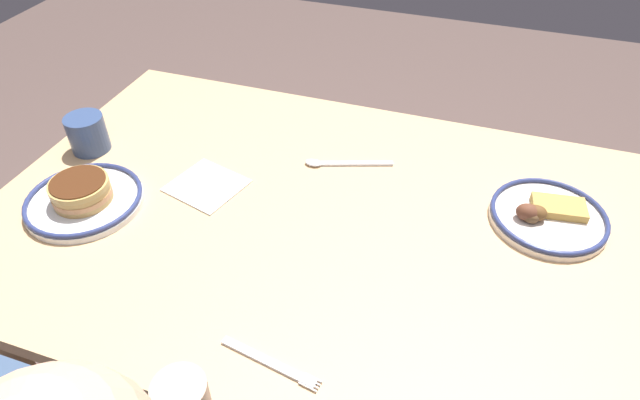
{
  "coord_description": "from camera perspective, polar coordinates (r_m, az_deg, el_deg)",
  "views": [
    {
      "loc": [
        -0.25,
        0.8,
        1.51
      ],
      "look_at": [
        0.03,
        -0.02,
        0.77
      ],
      "focal_mm": 30.56,
      "sensor_mm": 36.0,
      "label": 1
    }
  ],
  "objects": [
    {
      "name": "fork_near",
      "position": [
        0.92,
        -5.23,
        -16.62
      ],
      "size": [
        0.18,
        0.05,
        0.01
      ],
      "color": "silver",
      "rests_on": "dining_table"
    },
    {
      "name": "paper_napkin",
      "position": [
        1.25,
        -11.78,
        1.49
      ],
      "size": [
        0.18,
        0.17,
        0.0
      ],
      "primitive_type": "cube",
      "rotation": [
        0.0,
        0.0,
        -0.27
      ],
      "color": "white",
      "rests_on": "dining_table"
    },
    {
      "name": "coffee_mug",
      "position": [
        1.43,
        -23.16,
        6.52
      ],
      "size": [
        0.09,
        0.12,
        0.09
      ],
      "color": "#334772",
      "rests_on": "dining_table"
    },
    {
      "name": "plate_near_main",
      "position": [
        1.22,
        22.75,
        -1.52
      ],
      "size": [
        0.24,
        0.24,
        0.05
      ],
      "color": "silver",
      "rests_on": "dining_table"
    },
    {
      "name": "plate_center_pancakes",
      "position": [
        1.27,
        -23.56,
        0.28
      ],
      "size": [
        0.25,
        0.25,
        0.06
      ],
      "color": "white",
      "rests_on": "dining_table"
    },
    {
      "name": "dining_table",
      "position": [
        1.2,
        1.05,
        -5.08
      ],
      "size": [
        1.46,
        0.93,
        0.74
      ],
      "color": "tan",
      "rests_on": "ground_plane"
    },
    {
      "name": "tea_spoon",
      "position": [
        1.28,
        1.75,
        3.87
      ],
      "size": [
        0.2,
        0.08,
        0.01
      ],
      "color": "silver",
      "rests_on": "dining_table"
    }
  ]
}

